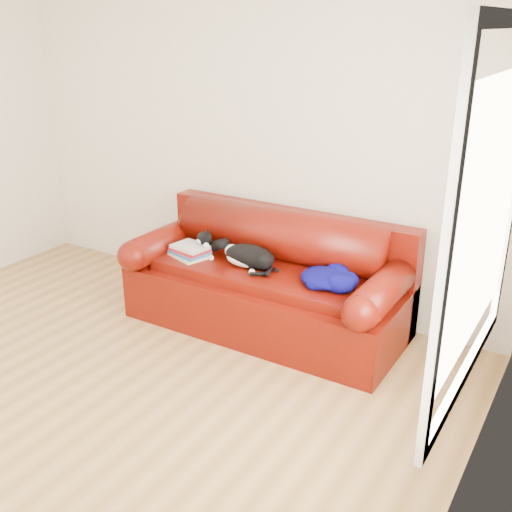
{
  "coord_description": "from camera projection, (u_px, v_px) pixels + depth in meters",
  "views": [
    {
      "loc": [
        2.63,
        -2.09,
        2.21
      ],
      "look_at": [
        0.53,
        1.35,
        0.63
      ],
      "focal_mm": 42.0,
      "sensor_mm": 36.0,
      "label": 1
    }
  ],
  "objects": [
    {
      "name": "blanket",
      "position": [
        328.0,
        277.0,
        4.15
      ],
      "size": [
        0.43,
        0.35,
        0.14
      ],
      "rotation": [
        0.0,
        0.0,
        -0.01
      ],
      "color": "#06023F",
      "rests_on": "sofa_base"
    },
    {
      "name": "cat",
      "position": [
        248.0,
        256.0,
        4.46
      ],
      "size": [
        0.57,
        0.31,
        0.21
      ],
      "rotation": [
        0.0,
        0.0,
        -0.21
      ],
      "color": "black",
      "rests_on": "sofa_base"
    },
    {
      "name": "room_shell",
      "position": [
        54.0,
        135.0,
        3.08
      ],
      "size": [
        4.52,
        4.02,
        2.61
      ],
      "color": "beige",
      "rests_on": "ground"
    },
    {
      "name": "ground",
      "position": [
        71.0,
        401.0,
        3.74
      ],
      "size": [
        4.5,
        4.5,
        0.0
      ],
      "primitive_type": "plane",
      "color": "olive",
      "rests_on": "ground"
    },
    {
      "name": "sofa_base",
      "position": [
        266.0,
        298.0,
        4.58
      ],
      "size": [
        2.1,
        0.9,
        0.5
      ],
      "color": "#390D02",
      "rests_on": "ground"
    },
    {
      "name": "sofa_back",
      "position": [
        282.0,
        251.0,
        4.66
      ],
      "size": [
        2.1,
        1.01,
        0.88
      ],
      "color": "#390D02",
      "rests_on": "ground"
    },
    {
      "name": "book_stack",
      "position": [
        190.0,
        251.0,
        4.66
      ],
      "size": [
        0.35,
        0.3,
        0.1
      ],
      "rotation": [
        0.0,
        0.0,
        -0.24
      ],
      "color": "beige",
      "rests_on": "sofa_base"
    }
  ]
}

